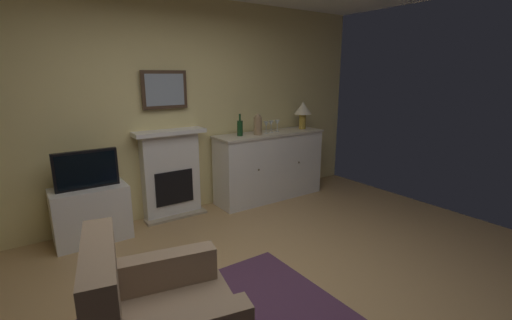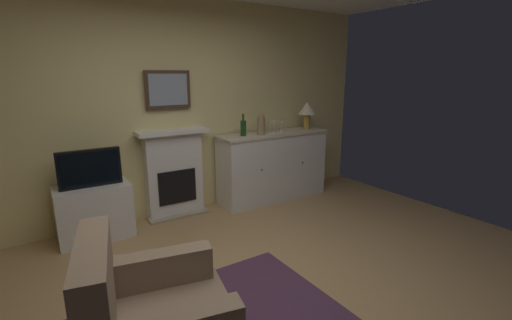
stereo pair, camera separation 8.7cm
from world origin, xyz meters
The scene contains 13 objects.
ground_plane centered at (0.00, 0.00, -0.05)m, with size 6.32×4.48×0.10m, color tan.
wall_rear centered at (0.00, 2.21, 1.33)m, with size 6.32×0.06×2.67m, color #EAD68C.
fireplace_unit centered at (0.10, 2.08, 0.55)m, with size 0.87×0.30×1.10m.
framed_picture centered at (0.10, 2.13, 1.57)m, with size 0.55×0.04×0.45m.
sideboard_cabinet centered at (1.50, 1.91, 0.48)m, with size 1.63×0.49×0.96m.
table_lamp centered at (2.10, 1.91, 1.24)m, with size 0.26×0.26×0.40m.
wine_bottle centered at (1.02, 1.92, 1.07)m, with size 0.08×0.08×0.29m.
wine_glass_left centered at (1.42, 1.88, 1.08)m, with size 0.07×0.07×0.16m.
wine_glass_center centered at (1.53, 1.92, 1.08)m, with size 0.07×0.07×0.16m.
wine_glass_right centered at (1.64, 1.92, 1.08)m, with size 0.07×0.07×0.16m.
vase_decorative centered at (1.26, 1.86, 1.10)m, with size 0.11×0.11×0.28m.
tv_cabinet centered at (-0.88, 1.92, 0.30)m, with size 0.75×0.42×0.60m.
tv_set centered at (-0.88, 1.90, 0.80)m, with size 0.62×0.07×0.40m.
Camera 2 is at (-1.35, -2.02, 1.76)m, focal length 24.59 mm.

